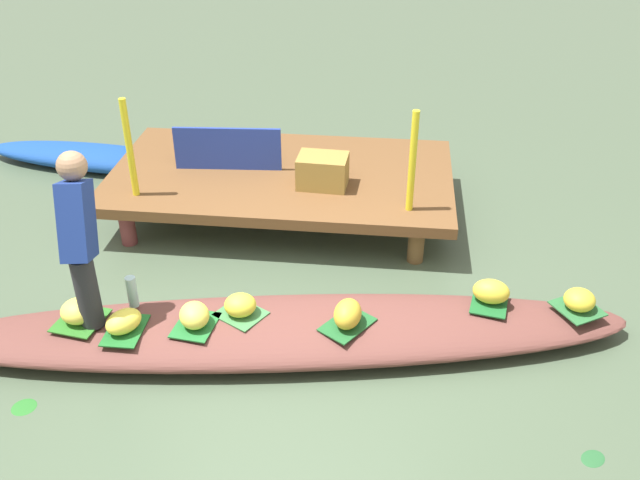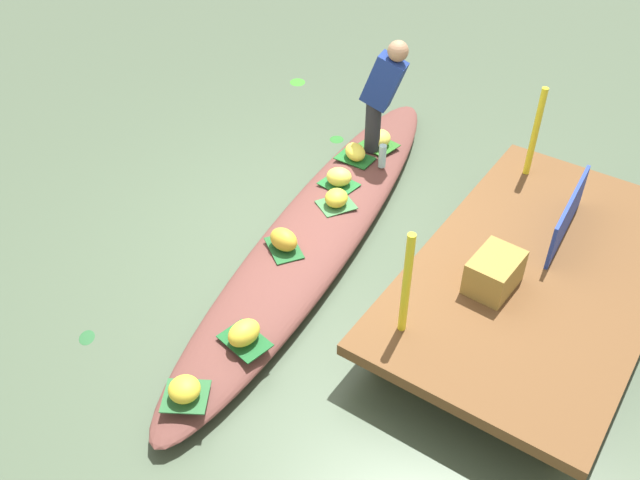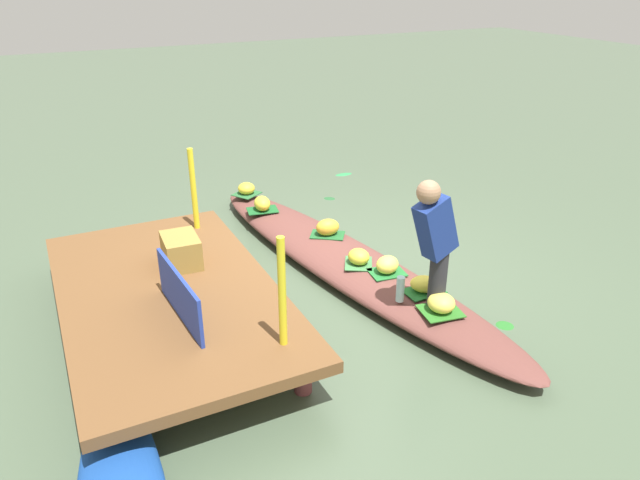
# 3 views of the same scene
# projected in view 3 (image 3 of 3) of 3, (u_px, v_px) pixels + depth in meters

# --- Properties ---
(canal_water) EXTENTS (40.00, 40.00, 0.00)m
(canal_water) POSITION_uv_depth(u_px,v_px,m) (345.00, 272.00, 6.43)
(canal_water) COLOR #475842
(canal_water) RESTS_ON ground
(dock_platform) EXTENTS (3.20, 1.80, 0.44)m
(dock_platform) POSITION_uv_depth(u_px,v_px,m) (168.00, 295.00, 5.23)
(dock_platform) COLOR brown
(dock_platform) RESTS_ON ground
(vendor_boat) EXTENTS (5.16, 1.64, 0.24)m
(vendor_boat) POSITION_uv_depth(u_px,v_px,m) (346.00, 262.00, 6.38)
(vendor_boat) COLOR brown
(vendor_boat) RESTS_ON ground
(leaf_mat_0) EXTENTS (0.36, 0.39, 0.01)m
(leaf_mat_0) POSITION_uv_depth(u_px,v_px,m) (440.00, 311.00, 5.25)
(leaf_mat_0) COLOR #2A6B22
(leaf_mat_0) RESTS_ON vendor_boat
(banana_bunch_0) EXTENTS (0.28, 0.27, 0.17)m
(banana_bunch_0) POSITION_uv_depth(u_px,v_px,m) (441.00, 303.00, 5.22)
(banana_bunch_0) COLOR #EBDA51
(banana_bunch_0) RESTS_ON vendor_boat
(leaf_mat_1) EXTENTS (0.42, 0.45, 0.01)m
(leaf_mat_1) POSITION_uv_depth(u_px,v_px,m) (328.00, 235.00, 6.72)
(leaf_mat_1) COLOR #1F5B2A
(leaf_mat_1) RESTS_ON vendor_boat
(banana_bunch_1) EXTENTS (0.23, 0.29, 0.19)m
(banana_bunch_1) POSITION_uv_depth(u_px,v_px,m) (328.00, 227.00, 6.68)
(banana_bunch_1) COLOR gold
(banana_bunch_1) RESTS_ON vendor_boat
(leaf_mat_2) EXTENTS (0.42, 0.40, 0.01)m
(leaf_mat_2) POSITION_uv_depth(u_px,v_px,m) (358.00, 264.00, 6.08)
(leaf_mat_2) COLOR #3D7843
(leaf_mat_2) RESTS_ON vendor_boat
(banana_bunch_2) EXTENTS (0.26, 0.25, 0.16)m
(banana_bunch_2) POSITION_uv_depth(u_px,v_px,m) (359.00, 257.00, 6.04)
(banana_bunch_2) COLOR yellow
(banana_bunch_2) RESTS_ON vendor_boat
(leaf_mat_3) EXTENTS (0.25, 0.37, 0.01)m
(leaf_mat_3) POSITION_uv_depth(u_px,v_px,m) (424.00, 291.00, 5.57)
(leaf_mat_3) COLOR #1D6427
(leaf_mat_3) RESTS_ON vendor_boat
(banana_bunch_3) EXTENTS (0.31, 0.33, 0.16)m
(banana_bunch_3) POSITION_uv_depth(u_px,v_px,m) (424.00, 284.00, 5.53)
(banana_bunch_3) COLOR #F9E348
(banana_bunch_3) RESTS_ON vendor_boat
(leaf_mat_4) EXTENTS (0.32, 0.42, 0.01)m
(leaf_mat_4) POSITION_uv_depth(u_px,v_px,m) (262.00, 210.00, 7.39)
(leaf_mat_4) COLOR #1A5B28
(leaf_mat_4) RESTS_ON vendor_boat
(banana_bunch_4) EXTENTS (0.30, 0.24, 0.18)m
(banana_bunch_4) POSITION_uv_depth(u_px,v_px,m) (262.00, 203.00, 7.36)
(banana_bunch_4) COLOR yellow
(banana_bunch_4) RESTS_ON vendor_boat
(leaf_mat_5) EXTENTS (0.31, 0.38, 0.01)m
(leaf_mat_5) POSITION_uv_depth(u_px,v_px,m) (387.00, 272.00, 5.91)
(leaf_mat_5) COLOR #216B2E
(leaf_mat_5) RESTS_ON vendor_boat
(banana_bunch_5) EXTENTS (0.29, 0.31, 0.18)m
(banana_bunch_5) POSITION_uv_depth(u_px,v_px,m) (387.00, 265.00, 5.87)
(banana_bunch_5) COLOR #F3E151
(banana_bunch_5) RESTS_ON vendor_boat
(leaf_mat_6) EXTENTS (0.41, 0.42, 0.01)m
(leaf_mat_6) POSITION_uv_depth(u_px,v_px,m) (247.00, 194.00, 7.91)
(leaf_mat_6) COLOR #296333
(leaf_mat_6) RESTS_ON vendor_boat
(banana_bunch_6) EXTENTS (0.30, 0.30, 0.16)m
(banana_bunch_6) POSITION_uv_depth(u_px,v_px,m) (246.00, 188.00, 7.88)
(banana_bunch_6) COLOR yellow
(banana_bunch_6) RESTS_ON vendor_boat
(vendor_person) EXTENTS (0.25, 0.46, 1.23)m
(vendor_person) POSITION_uv_depth(u_px,v_px,m) (435.00, 237.00, 5.01)
(vendor_person) COLOR #28282D
(vendor_person) RESTS_ON vendor_boat
(water_bottle) EXTENTS (0.08, 0.08, 0.25)m
(water_bottle) POSITION_uv_depth(u_px,v_px,m) (400.00, 289.00, 5.37)
(water_bottle) COLOR #A9D0D4
(water_bottle) RESTS_ON vendor_boat
(market_banner) EXTENTS (1.00, 0.10, 0.41)m
(market_banner) POSITION_uv_depth(u_px,v_px,m) (179.00, 295.00, 4.71)
(market_banner) COLOR #233A9C
(market_banner) RESTS_ON dock_platform
(railing_post_west) EXTENTS (0.06, 0.06, 0.89)m
(railing_post_west) POSITION_uv_depth(u_px,v_px,m) (282.00, 292.00, 4.28)
(railing_post_west) COLOR yellow
(railing_post_west) RESTS_ON dock_platform
(railing_post_east) EXTENTS (0.06, 0.06, 0.89)m
(railing_post_east) POSITION_uv_depth(u_px,v_px,m) (194.00, 189.00, 6.23)
(railing_post_east) COLOR yellow
(railing_post_east) RESTS_ON dock_platform
(produce_crate) EXTENTS (0.46, 0.34, 0.29)m
(produce_crate) POSITION_uv_depth(u_px,v_px,m) (181.00, 251.00, 5.58)
(produce_crate) COLOR olive
(produce_crate) RESTS_ON dock_platform
(drifting_plant_0) EXTENTS (0.22, 0.22, 0.01)m
(drifting_plant_0) POSITION_uv_depth(u_px,v_px,m) (505.00, 325.00, 5.47)
(drifting_plant_0) COLOR #276D26
(drifting_plant_0) RESTS_ON ground
(drifting_plant_1) EXTENTS (0.20, 0.20, 0.01)m
(drifting_plant_1) POSITION_uv_depth(u_px,v_px,m) (329.00, 198.00, 8.41)
(drifting_plant_1) COLOR #255B2F
(drifting_plant_1) RESTS_ON ground
(drifting_plant_3) EXTENTS (0.14, 0.28, 0.01)m
(drifting_plant_3) POSITION_uv_depth(u_px,v_px,m) (344.00, 174.00, 9.37)
(drifting_plant_3) COLOR #2D8A4A
(drifting_plant_3) RESTS_ON ground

